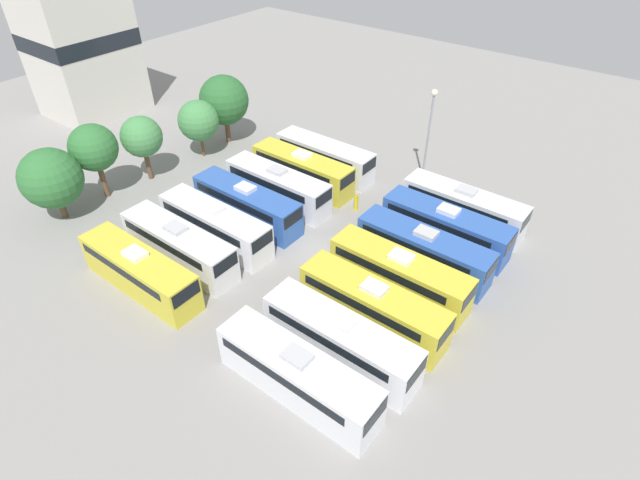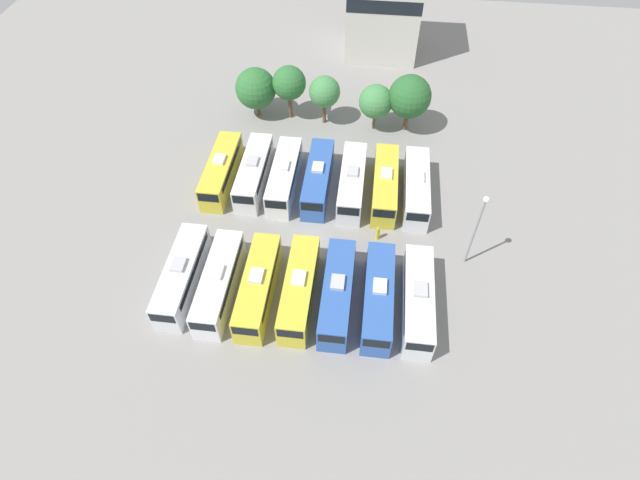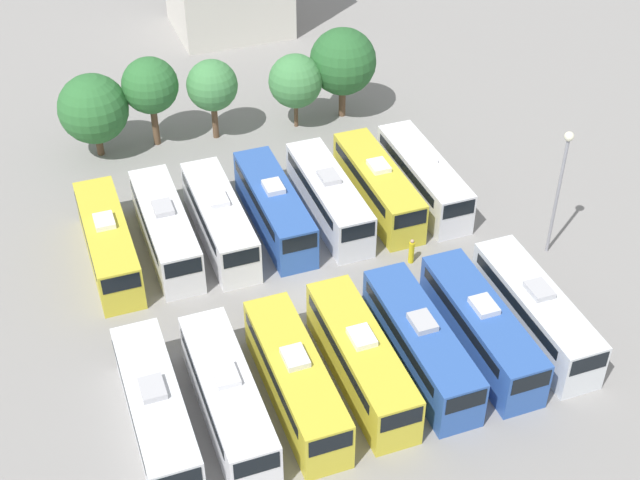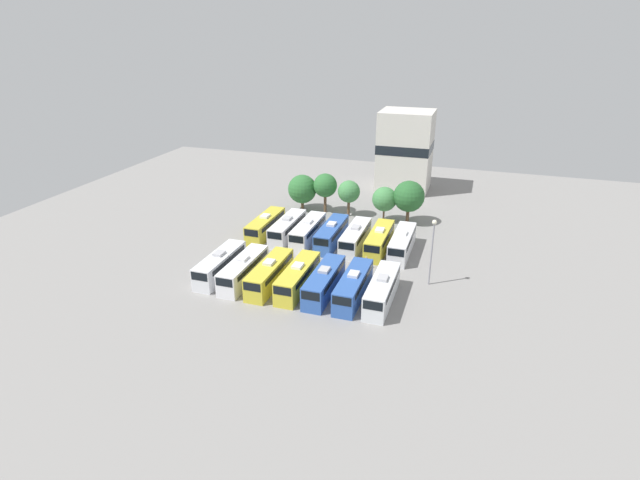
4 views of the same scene
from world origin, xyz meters
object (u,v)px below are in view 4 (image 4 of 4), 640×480
(bus_8, at_px, (288,228))
(bus_4, at_px, (324,281))
(bus_9, at_px, (308,231))
(light_pole, at_px, (433,242))
(bus_7, at_px, (266,225))
(bus_3, at_px, (298,277))
(bus_6, at_px, (382,289))
(bus_0, at_px, (220,264))
(bus_13, at_px, (402,243))
(tree_0, at_px, (302,189))
(bus_10, at_px, (332,233))
(tree_2, at_px, (349,192))
(bus_2, at_px, (270,273))
(tree_4, at_px, (409,196))
(bus_5, at_px, (353,285))
(worker_person, at_px, (366,263))
(bus_12, at_px, (379,240))
(tree_1, at_px, (325,186))
(tree_3, at_px, (384,199))
(bus_11, at_px, (355,237))
(bus_1, at_px, (244,269))
(depot_building, at_px, (405,150))

(bus_8, bearing_deg, bus_4, -54.29)
(bus_9, bearing_deg, light_pole, -23.40)
(bus_7, xyz_separation_m, bus_8, (3.69, 0.13, 0.00))
(bus_3, bearing_deg, bus_6, 0.32)
(bus_4, distance_m, bus_8, 18.58)
(bus_0, height_order, bus_13, same)
(bus_13, distance_m, tree_0, 24.33)
(bus_3, xyz_separation_m, bus_10, (-0.12, 14.88, 0.00))
(bus_7, relative_size, tree_2, 1.63)
(tree_0, bearing_deg, bus_3, -71.06)
(bus_6, distance_m, light_pole, 9.01)
(bus_2, bearing_deg, bus_8, 103.21)
(bus_7, distance_m, tree_4, 24.14)
(bus_4, distance_m, bus_5, 3.72)
(bus_2, height_order, worker_person, bus_2)
(bus_12, relative_size, tree_0, 1.62)
(bus_2, bearing_deg, bus_4, 1.22)
(light_pole, bearing_deg, bus_6, -127.95)
(bus_5, xyz_separation_m, bus_12, (0.08, 14.85, 0.00))
(bus_3, xyz_separation_m, bus_12, (7.28, 14.81, 0.00))
(bus_6, xyz_separation_m, bus_7, (-21.78, 14.84, 0.00))
(bus_0, xyz_separation_m, bus_4, (14.56, -0.24, 0.00))
(tree_0, relative_size, tree_1, 0.91)
(bus_4, xyz_separation_m, bus_5, (3.72, 0.01, 0.00))
(bus_4, relative_size, worker_person, 5.82)
(bus_10, distance_m, tree_3, 13.42)
(bus_0, height_order, light_pole, light_pole)
(tree_2, xyz_separation_m, tree_4, (10.34, -0.23, 0.29))
(bus_6, distance_m, bus_8, 23.48)
(tree_2, bearing_deg, bus_12, -57.23)
(bus_5, distance_m, bus_11, 15.17)
(bus_2, relative_size, bus_11, 1.00)
(bus_10, distance_m, tree_0, 16.33)
(bus_4, height_order, tree_4, tree_4)
(bus_2, bearing_deg, bus_3, 3.20)
(bus_0, xyz_separation_m, bus_12, (18.36, 14.63, 0.00))
(tree_3, bearing_deg, bus_11, -98.63)
(bus_8, xyz_separation_m, worker_person, (14.23, -6.72, -0.85))
(bus_2, height_order, bus_3, same)
(bus_3, distance_m, tree_1, 28.71)
(bus_4, xyz_separation_m, worker_person, (3.39, 8.36, -0.85))
(bus_1, relative_size, tree_3, 1.73)
(bus_1, height_order, bus_8, same)
(tree_1, distance_m, depot_building, 21.42)
(bus_8, height_order, bus_10, same)
(bus_13, relative_size, tree_3, 1.73)
(bus_5, bearing_deg, bus_2, -179.14)
(bus_2, height_order, bus_4, same)
(bus_2, bearing_deg, bus_13, 45.95)
(bus_3, distance_m, bus_9, 15.26)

